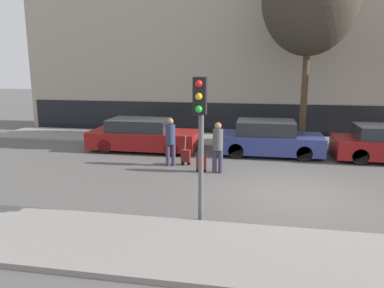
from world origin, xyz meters
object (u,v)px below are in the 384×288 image
Objects in this scene: trolley_left at (186,156)px; pedestrian_right at (218,144)px; pedestrian_left at (171,139)px; trolley_right at (201,163)px; parked_car_1 at (268,139)px; traffic_light at (200,121)px; parked_car_0 at (143,136)px; parked_bicycle at (282,132)px.

trolley_left is 0.64× the size of pedestrian_right.
trolley_right is at bearing 132.08° from pedestrian_left.
traffic_light is at bearing -102.97° from parked_car_1.
traffic_light reaches higher than pedestrian_left.
pedestrian_right is (1.25, -0.79, 0.64)m from trolley_left.
pedestrian_left reaches higher than parked_car_0.
trolley_right is (2.97, -2.78, -0.31)m from parked_car_0.
parked_car_1 is 2.38× the size of pedestrian_left.
traffic_light reaches higher than parked_car_1.
traffic_light reaches higher than pedestrian_right.
parked_car_0 is at bearing 136.86° from trolley_right.
trolley_left is at bearing -127.47° from parked_bicycle.
traffic_light is (1.33, -4.91, 2.05)m from trolley_left.
pedestrian_left reaches higher than trolley_right.
parked_car_0 is 2.55× the size of parked_bicycle.
parked_car_0 is 2.83m from pedestrian_left.
parked_bicycle is (0.65, 2.56, -0.16)m from parked_car_1.
parked_car_1 is 4.20m from pedestrian_left.
parked_car_1 reaches higher than trolley_left.
traffic_light is (-1.63, -7.06, 1.73)m from parked_car_1.
parked_car_0 is 1.36× the size of traffic_light.
trolley_right is 0.61× the size of parked_bicycle.
parked_car_1 is at bearing 35.96° from trolley_left.
traffic_light is (3.60, -6.90, 1.75)m from parked_car_0.
parked_car_0 is 2.60× the size of pedestrian_left.
parked_car_0 is at bearing 117.53° from traffic_light.
pedestrian_left reaches higher than pedestrian_right.
parked_car_0 is 7.98m from traffic_light.
parked_bicycle is (2.91, 5.50, 0.17)m from trolley_right.
trolley_right is at bearing -127.53° from parked_car_1.
traffic_light is (0.08, -4.13, 1.41)m from pedestrian_right.
parked_car_1 is at bearing 77.03° from traffic_light.
traffic_light is at bearing 89.30° from pedestrian_left.
pedestrian_right is (1.76, -0.58, -0.01)m from pedestrian_left.
parked_car_1 is at bearing 1.74° from parked_car_0.
pedestrian_left is 1.85m from pedestrian_right.
parked_car_0 is 4.21× the size of trolley_right.
trolley_right is (-0.55, -0.01, -0.65)m from pedestrian_right.
parked_car_1 reaches higher than trolley_right.
parked_car_0 is at bearing -73.39° from pedestrian_left.
trolley_left is at bearing 147.21° from pedestrian_right.
parked_bicycle is at bearing 76.69° from traffic_light.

